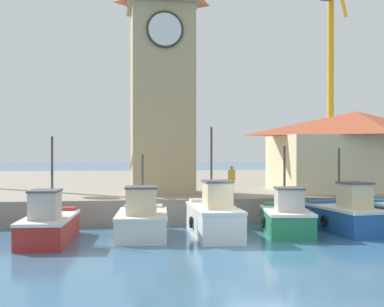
% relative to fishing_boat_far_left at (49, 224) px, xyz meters
% --- Properties ---
extents(ground_plane, '(300.00, 300.00, 0.00)m').
position_rel_fishing_boat_far_left_xyz_m(ground_plane, '(8.07, -2.36, -0.71)').
color(ground_plane, '#386689').
extents(quay_wharf, '(120.00, 40.00, 1.25)m').
position_rel_fishing_boat_far_left_xyz_m(quay_wharf, '(8.07, 24.14, -0.08)').
color(quay_wharf, gray).
rests_on(quay_wharf, ground).
extents(fishing_boat_far_left, '(2.14, 4.98, 4.23)m').
position_rel_fishing_boat_far_left_xyz_m(fishing_boat_far_left, '(0.00, 0.00, 0.00)').
color(fishing_boat_far_left, '#AD2823').
rests_on(fishing_boat_far_left, ground).
extents(fishing_boat_left_outer, '(2.48, 4.69, 3.50)m').
position_rel_fishing_boat_far_left_xyz_m(fishing_boat_left_outer, '(3.74, 0.77, 0.01)').
color(fishing_boat_left_outer, silver).
rests_on(fishing_boat_left_outer, ground).
extents(fishing_boat_left_inner, '(1.92, 4.87, 4.68)m').
position_rel_fishing_boat_far_left_xyz_m(fishing_boat_left_inner, '(6.76, 0.35, 0.12)').
color(fishing_boat_left_inner, silver).
rests_on(fishing_boat_left_inner, ground).
extents(fishing_boat_mid_left, '(2.54, 4.42, 3.86)m').
position_rel_fishing_boat_far_left_xyz_m(fishing_boat_mid_left, '(10.01, 0.58, 0.00)').
color(fishing_boat_mid_left, '#237A4C').
rests_on(fishing_boat_mid_left, ground).
extents(fishing_boat_center, '(2.31, 4.52, 3.76)m').
position_rel_fishing_boat_far_left_xyz_m(fishing_boat_center, '(12.80, 0.67, 0.05)').
color(fishing_boat_center, '#2356A8').
rests_on(fishing_boat_center, ground).
extents(clock_tower, '(3.92, 3.92, 14.90)m').
position_rel_fishing_boat_far_left_xyz_m(clock_tower, '(5.29, 8.41, 7.54)').
color(clock_tower, tan).
rests_on(clock_tower, quay_wharf).
extents(warehouse_right, '(10.04, 6.23, 4.78)m').
position_rel_fishing_boat_far_left_xyz_m(warehouse_right, '(17.07, 8.53, 2.99)').
color(warehouse_right, beige).
rests_on(warehouse_right, quay_wharf).
extents(port_crane_near, '(5.72, 8.16, 19.80)m').
position_rel_fishing_boat_far_left_xyz_m(port_crane_near, '(21.46, 22.60, 8.00)').
color(port_crane_near, '#976E11').
rests_on(port_crane_near, quay_wharf).
extents(dock_worker_near_tower, '(0.34, 0.22, 1.62)m').
position_rel_fishing_boat_far_left_xyz_m(dock_worker_near_tower, '(8.66, 5.40, 1.39)').
color(dock_worker_near_tower, '#33333D').
rests_on(dock_worker_near_tower, quay_wharf).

